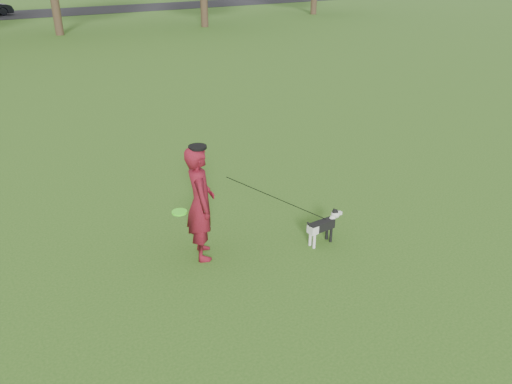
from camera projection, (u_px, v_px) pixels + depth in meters
ground at (237, 257)px, 7.90m from camera, size 120.00×120.00×0.00m
man at (200, 203)px, 7.58m from camera, size 0.64×0.78×1.84m
dog at (324, 224)px, 8.16m from camera, size 0.75×0.15×0.57m
man_held_items at (279, 199)px, 7.89m from camera, size 2.44×0.92×1.47m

